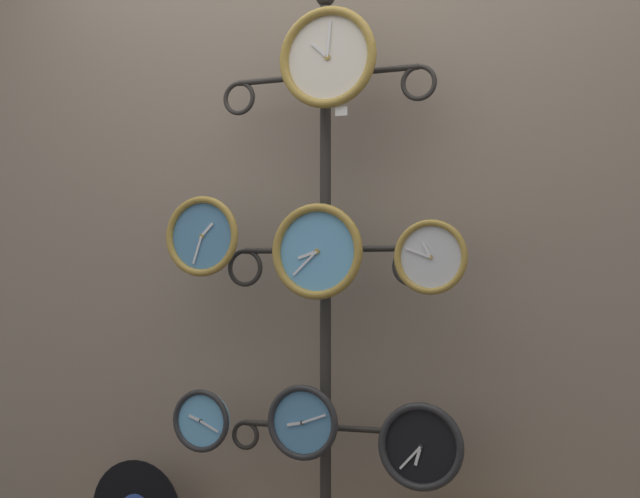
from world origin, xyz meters
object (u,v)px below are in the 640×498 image
Objects in this scene: clock_middle_left at (203,236)px; clock_bottom_left at (202,421)px; display_stand at (326,390)px; clock_top_center at (328,58)px; clock_bottom_right at (421,446)px; clock_middle_right at (431,257)px; clock_bottom_center at (303,422)px; clock_middle_center at (317,251)px.

clock_bottom_left is (-0.00, 0.01, -0.61)m from clock_middle_left.
display_stand reaches higher than clock_top_center.
clock_bottom_right is at bearing 2.92° from clock_top_center.
clock_top_center is (0.05, -0.10, 1.06)m from display_stand.
clock_top_center is 1.58× the size of clock_bottom_left.
clock_middle_right reaches higher than clock_bottom_center.
clock_bottom_center is 0.38m from clock_bottom_right.
display_stand is at bearing 96.18° from clock_middle_center.
clock_middle_center is at bearing 179.12° from clock_middle_right.
clock_middle_center reaches higher than clock_bottom_center.
clock_middle_right reaches higher than clock_bottom_right.
clock_top_center is 1.25m from clock_bottom_left.
display_stand is at bearing 165.34° from clock_bottom_right.
clock_bottom_center is (-0.41, -0.00, -0.51)m from clock_middle_right.
clock_bottom_right is (0.37, 0.02, -0.06)m from clock_bottom_center.
clock_bottom_right is at bearing 2.01° from clock_middle_center.
clock_middle_left reaches higher than clock_bottom_left.
clock_middle_right is 0.85× the size of clock_bottom_right.
clock_middle_right is at bearing -0.88° from clock_middle_center.
clock_top_center is at bearing -65.33° from display_stand.
clock_middle_center is 1.29× the size of clock_bottom_center.
display_stand is at bearing 14.32° from clock_middle_left.
clock_bottom_right is at bearing 3.27° from clock_bottom_center.
clock_top_center reaches higher than clock_middle_right.
clock_bottom_right is at bearing 0.22° from clock_bottom_left.
display_stand is 0.43m from clock_bottom_left.
clock_middle_center is 1.15× the size of clock_bottom_right.
display_stand reaches higher than clock_bottom_center.
clock_middle_right is (0.33, -0.00, -0.64)m from clock_top_center.
clock_middle_right is at bearing 0.58° from clock_bottom_center.
clock_middle_right is (0.37, -0.01, -0.02)m from clock_middle_center.
clock_middle_left reaches higher than clock_middle_center.
clock_middle_right is at bearing -1.05° from clock_bottom_left.
clock_bottom_center is at bearing -176.73° from clock_bottom_right.
clock_middle_left is 1.13× the size of clock_bottom_center.
clock_bottom_left is (-0.45, 0.01, -1.17)m from clock_top_center.
clock_bottom_left is 0.87× the size of clock_bottom_center.
clock_middle_left is 0.88× the size of clock_middle_center.
clock_bottom_center is at bearing -175.43° from clock_top_center.
clock_top_center is 1.07× the size of clock_middle_center.
display_stand is at bearing 73.21° from clock_bottom_center.
clock_middle_left is (-0.45, 0.00, -0.56)m from clock_top_center.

